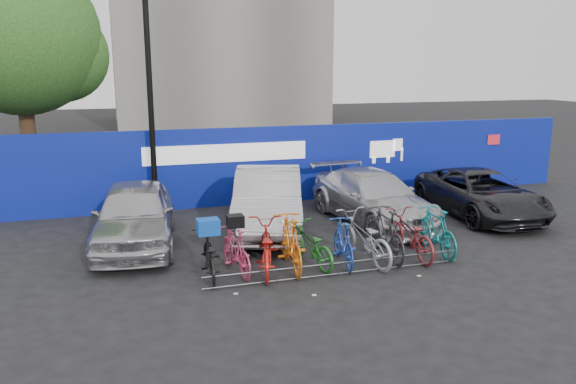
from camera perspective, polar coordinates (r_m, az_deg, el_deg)
name	(u,v)px	position (r m, az deg, el deg)	size (l,w,h in m)	color
ground	(327,266)	(12.24, 4.00, -7.53)	(100.00, 100.00, 0.00)	black
hoarding	(259,165)	(17.48, -3.01, 2.72)	(22.00, 0.18, 2.40)	navy
tree	(27,40)	(20.93, -25.02, 13.85)	(5.40, 5.20, 7.80)	#382314
lamppost	(150,101)	(16.15, -13.80, 8.95)	(0.25, 0.50, 6.11)	black
bike_rack	(338,268)	(11.66, 5.08, -7.74)	(5.60, 0.03, 0.30)	#595B60
car_0	(135,215)	(13.84, -15.31, -2.24)	(1.81, 4.50, 1.53)	#A8A7AC
car_1	(268,200)	(14.65, -2.06, -0.85)	(1.68, 4.83, 1.59)	#A6A6AA
car_2	(373,197)	(15.60, 8.62, -0.53)	(1.95, 4.79, 1.39)	#B3B3B8
car_3	(481,193)	(17.01, 18.98, -0.14)	(2.16, 4.69, 1.30)	black
bike_0	(209,255)	(11.61, -8.02, -6.40)	(0.60, 1.71, 0.90)	black
bike_1	(236,250)	(11.72, -5.32, -5.89)	(0.47, 1.66, 1.00)	#D7416C
bike_2	(266,247)	(11.73, -2.29, -5.63)	(0.71, 2.04, 1.07)	red
bike_3	(291,243)	(11.84, 0.27, -5.16)	(0.56, 1.97, 1.18)	orange
bike_4	(310,245)	(12.12, 2.27, -5.41)	(0.61, 1.75, 0.92)	#1E7121
bike_5	(343,242)	(12.20, 5.65, -5.10)	(0.48, 1.69, 1.01)	#1F41A2
bike_6	(363,238)	(12.40, 7.65, -4.64)	(0.73, 2.10, 1.10)	#95969B
bike_7	(386,233)	(12.70, 9.89, -4.15)	(0.55, 1.95, 1.17)	#2A2A2D
bike_8	(410,235)	(12.93, 12.28, -4.26)	(0.69, 1.97, 1.03)	maroon
bike_9	(436,231)	(13.27, 14.77, -3.83)	(0.51, 1.82, 1.09)	#127980
cargo_crate	(208,227)	(11.43, -8.12, -3.51)	(0.44, 0.34, 0.32)	#0F44B3
cargo_topcase	(235,221)	(11.54, -5.38, -2.95)	(0.34, 0.30, 0.25)	black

